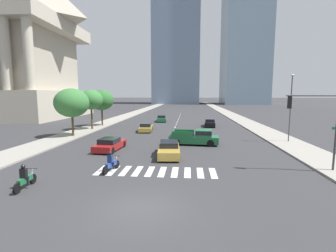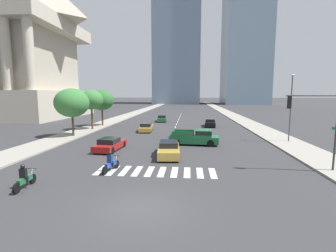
# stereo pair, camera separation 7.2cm
# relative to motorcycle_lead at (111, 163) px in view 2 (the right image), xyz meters

# --- Properties ---
(ground_plane) EXTENTS (800.00, 800.00, 0.00)m
(ground_plane) POSITION_rel_motorcycle_lead_xyz_m (3.22, -5.47, -0.58)
(ground_plane) COLOR #333335
(sidewalk_east) EXTENTS (4.00, 260.00, 0.15)m
(sidewalk_east) POSITION_rel_motorcycle_lead_xyz_m (16.70, 24.53, -0.51)
(sidewalk_east) COLOR gray
(sidewalk_east) RESTS_ON ground
(sidewalk_west) EXTENTS (4.00, 260.00, 0.15)m
(sidewalk_west) POSITION_rel_motorcycle_lead_xyz_m (-10.26, 24.53, -0.51)
(sidewalk_west) COLOR gray
(sidewalk_west) RESTS_ON ground
(crosswalk_near) EXTENTS (8.55, 2.35, 0.01)m
(crosswalk_near) POSITION_rel_motorcycle_lead_xyz_m (3.22, 0.24, -0.58)
(crosswalk_near) COLOR silver
(crosswalk_near) RESTS_ON ground
(lane_divider_center) EXTENTS (0.14, 50.00, 0.01)m
(lane_divider_center) POSITION_rel_motorcycle_lead_xyz_m (3.22, 28.24, -0.58)
(lane_divider_center) COLOR silver
(lane_divider_center) RESTS_ON ground
(motorcycle_lead) EXTENTS (0.82, 2.10, 1.49)m
(motorcycle_lead) POSITION_rel_motorcycle_lead_xyz_m (0.00, 0.00, 0.00)
(motorcycle_lead) COLOR black
(motorcycle_lead) RESTS_ON ground
(motorcycle_trailing) EXTENTS (0.70, 2.19, 1.49)m
(motorcycle_trailing) POSITION_rel_motorcycle_lead_xyz_m (-4.02, -3.55, -0.00)
(motorcycle_trailing) COLOR black
(motorcycle_trailing) RESTS_ON ground
(pickup_truck) EXTENTS (5.47, 2.41, 1.67)m
(pickup_truck) POSITION_rel_motorcycle_lead_xyz_m (6.36, 9.95, 0.23)
(pickup_truck) COLOR #1E6038
(pickup_truck) RESTS_ON ground
(sedan_green_0) EXTENTS (2.18, 4.39, 1.29)m
(sedan_green_0) POSITION_rel_motorcycle_lead_xyz_m (0.01, 32.20, 0.02)
(sedan_green_0) COLOR #1E6038
(sedan_green_0) RESTS_ON ground
(sedan_red_1) EXTENTS (2.26, 4.60, 1.23)m
(sedan_red_1) POSITION_rel_motorcycle_lead_xyz_m (-2.25, 6.59, -0.01)
(sedan_red_1) COLOR maroon
(sedan_red_1) RESTS_ON ground
(sedan_black_2) EXTENTS (2.12, 4.63, 1.30)m
(sedan_black_2) POSITION_rel_motorcycle_lead_xyz_m (9.18, 25.60, 0.02)
(sedan_black_2) COLOR black
(sedan_black_2) RESTS_ON ground
(sedan_gold_3) EXTENTS (2.05, 4.73, 1.26)m
(sedan_gold_3) POSITION_rel_motorcycle_lead_xyz_m (-0.87, 19.17, -0.01)
(sedan_gold_3) COLOR #B28E38
(sedan_gold_3) RESTS_ON ground
(sedan_gold_4) EXTENTS (2.19, 4.90, 1.29)m
(sedan_gold_4) POSITION_rel_motorcycle_lead_xyz_m (3.77, 4.80, 0.02)
(sedan_gold_4) COLOR #B28E38
(sedan_gold_4) RESTS_ON ground
(traffic_signal_near) EXTENTS (3.81, 0.28, 5.66)m
(traffic_signal_near) POSITION_rel_motorcycle_lead_xyz_m (14.50, 1.24, 3.41)
(traffic_signal_near) COLOR #333335
(traffic_signal_near) RESTS_ON sidewalk_east
(street_lamp_east) EXTENTS (0.50, 0.24, 7.58)m
(street_lamp_east) POSITION_rel_motorcycle_lead_xyz_m (17.00, 12.18, 3.96)
(street_lamp_east) COLOR #3F3F42
(street_lamp_east) RESTS_ON sidewalk_east
(street_tree_nearest) EXTENTS (4.34, 4.34, 6.11)m
(street_tree_nearest) POSITION_rel_motorcycle_lead_xyz_m (-9.46, 13.57, 3.83)
(street_tree_nearest) COLOR #4C3823
(street_tree_nearest) RESTS_ON sidewalk_west
(street_tree_second) EXTENTS (3.55, 3.55, 6.04)m
(street_tree_second) POSITION_rel_motorcycle_lead_xyz_m (-9.46, 19.83, 4.08)
(street_tree_second) COLOR #4C3823
(street_tree_second) RESTS_ON sidewalk_west
(street_tree_third) EXTENTS (4.07, 4.07, 6.09)m
(street_tree_third) POSITION_rel_motorcycle_lead_xyz_m (-9.46, 24.34, 3.92)
(street_tree_third) COLOR #4C3823
(street_tree_third) RESTS_ON sidewalk_west
(war_memorial) EXTENTS (26.93, 26.93, 39.78)m
(war_memorial) POSITION_rel_motorcycle_lead_xyz_m (-35.76, 39.30, 19.86)
(war_memorial) COLOR #BCB29E
(war_memorial) RESTS_ON ground
(office_tower_left_skyline) EXTENTS (26.53, 29.81, 101.52)m
(office_tower_left_skyline) POSITION_rel_motorcycle_lead_xyz_m (-2.15, 133.49, 44.43)
(office_tower_left_skyline) COLOR slate
(office_tower_left_skyline) RESTS_ON ground
(office_tower_center_skyline) EXTENTS (23.85, 27.93, 112.92)m
(office_tower_center_skyline) POSITION_rel_motorcycle_lead_xyz_m (36.64, 129.30, 55.34)
(office_tower_center_skyline) COLOR #7A93A8
(office_tower_center_skyline) RESTS_ON ground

